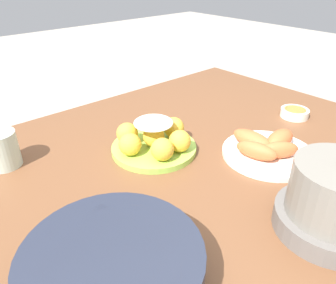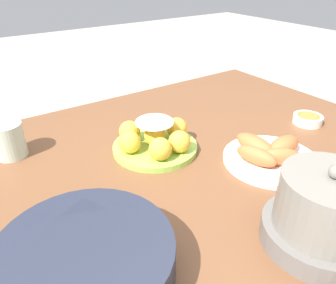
% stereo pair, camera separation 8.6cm
% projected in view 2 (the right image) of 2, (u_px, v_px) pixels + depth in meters
% --- Properties ---
extents(dining_table, '(1.39, 1.01, 0.77)m').
position_uv_depth(dining_table, '(181.00, 188.00, 0.91)').
color(dining_table, brown).
rests_on(dining_table, ground_plane).
extents(cake_plate, '(0.23, 0.23, 0.10)m').
position_uv_depth(cake_plate, '(155.00, 138.00, 0.89)').
color(cake_plate, '#99CC4C').
rests_on(cake_plate, dining_table).
extents(serving_bowl, '(0.29, 0.29, 0.08)m').
position_uv_depth(serving_bowl, '(86.00, 261.00, 0.53)').
color(serving_bowl, '#232838').
rests_on(serving_bowl, dining_table).
extents(sauce_bowl, '(0.09, 0.09, 0.03)m').
position_uv_depth(sauce_bowl, '(308.00, 119.00, 1.05)').
color(sauce_bowl, silver).
rests_on(sauce_bowl, dining_table).
extents(seafood_platter, '(0.25, 0.25, 0.06)m').
position_uv_depth(seafood_platter, '(270.00, 154.00, 0.84)').
color(seafood_platter, silver).
rests_on(seafood_platter, dining_table).
extents(cup_near, '(0.08, 0.08, 0.09)m').
position_uv_depth(cup_near, '(9.00, 140.00, 0.86)').
color(cup_near, beige).
rests_on(cup_near, dining_table).
extents(warming_pot, '(0.20, 0.20, 0.17)m').
position_uv_depth(warming_pot, '(323.00, 214.00, 0.58)').
color(warming_pot, '#66605B').
rests_on(warming_pot, dining_table).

